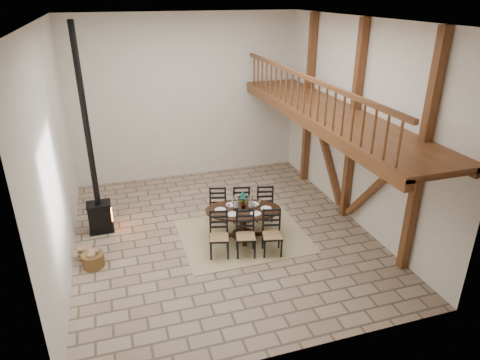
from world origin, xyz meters
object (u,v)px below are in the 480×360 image
object	(u,v)px
wood_stove	(96,189)
log_stack	(86,253)
log_basket	(93,259)
dining_table	(243,222)

from	to	relation	value
wood_stove	log_stack	bearing A→B (deg)	-107.05
wood_stove	log_stack	size ratio (longest dim) A/B	14.44
wood_stove	log_basket	size ratio (longest dim) A/B	10.60
dining_table	log_stack	xyz separation A→B (m)	(-3.66, 0.13, -0.24)
dining_table	log_basket	world-z (taller)	dining_table
log_basket	wood_stove	bearing A→B (deg)	82.58
log_basket	log_stack	distance (m)	0.37
log_stack	wood_stove	bearing A→B (deg)	73.56
dining_table	wood_stove	bearing A→B (deg)	171.84
dining_table	log_stack	world-z (taller)	dining_table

